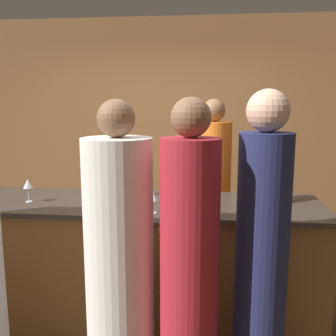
% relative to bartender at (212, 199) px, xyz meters
% --- Properties ---
extents(ground_plane, '(14.00, 14.00, 0.00)m').
position_rel_bartender_xyz_m(ground_plane, '(-0.59, -0.86, -0.85)').
color(ground_plane, '#4C3823').
extents(back_wall, '(8.00, 0.06, 2.80)m').
position_rel_bartender_xyz_m(back_wall, '(-0.59, 1.06, 0.55)').
color(back_wall, brown).
rests_on(back_wall, ground_plane).
extents(bar_counter, '(2.83, 0.79, 1.03)m').
position_rel_bartender_xyz_m(bar_counter, '(-0.59, -0.86, -0.33)').
color(bar_counter, brown).
rests_on(bar_counter, ground_plane).
extents(bartender, '(0.35, 0.35, 1.82)m').
position_rel_bartender_xyz_m(bartender, '(0.00, 0.00, 0.00)').
color(bartender, orange).
rests_on(bartender, ground_plane).
extents(guest_0, '(0.39, 0.39, 1.80)m').
position_rel_bartender_xyz_m(guest_0, '(-0.54, -1.63, -0.02)').
color(guest_0, silver).
rests_on(guest_0, ground_plane).
extents(guest_1, '(0.29, 0.29, 1.85)m').
position_rel_bartender_xyz_m(guest_1, '(0.25, -1.59, 0.04)').
color(guest_1, '#1E234C').
rests_on(guest_1, ground_plane).
extents(guest_4, '(0.31, 0.31, 1.81)m').
position_rel_bartender_xyz_m(guest_4, '(-0.14, -1.72, 0.00)').
color(guest_4, maroon).
rests_on(guest_4, ground_plane).
extents(wine_bottle_0, '(0.07, 0.07, 0.32)m').
position_rel_bartender_xyz_m(wine_bottle_0, '(-0.65, -0.70, 0.31)').
color(wine_bottle_0, '#19381E').
rests_on(wine_bottle_0, bar_counter).
extents(ice_bucket, '(0.16, 0.16, 0.22)m').
position_rel_bartender_xyz_m(ice_bucket, '(0.52, -0.72, 0.30)').
color(ice_bucket, silver).
rests_on(ice_bucket, bar_counter).
extents(wine_glass_0, '(0.07, 0.07, 0.18)m').
position_rel_bartender_xyz_m(wine_glass_0, '(-1.41, -0.95, 0.32)').
color(wine_glass_0, silver).
rests_on(wine_glass_0, bar_counter).
extents(wine_glass_1, '(0.07, 0.07, 0.15)m').
position_rel_bartender_xyz_m(wine_glass_1, '(-0.80, -1.19, 0.30)').
color(wine_glass_1, silver).
rests_on(wine_glass_1, bar_counter).
extents(wine_glass_2, '(0.07, 0.07, 0.15)m').
position_rel_bartender_xyz_m(wine_glass_2, '(-0.42, -1.15, 0.30)').
color(wine_glass_2, silver).
rests_on(wine_glass_2, bar_counter).
extents(wine_glass_3, '(0.06, 0.06, 0.14)m').
position_rel_bartender_xyz_m(wine_glass_3, '(-0.90, -0.94, 0.29)').
color(wine_glass_3, silver).
rests_on(wine_glass_3, bar_counter).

